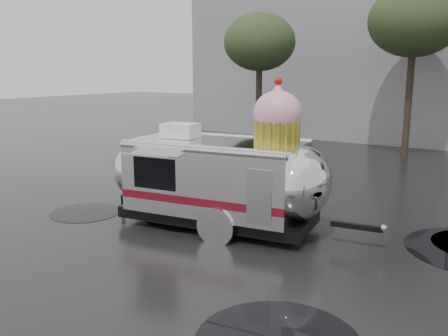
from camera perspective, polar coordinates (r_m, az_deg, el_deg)
The scene contains 9 objects.
ground at distance 10.91m, azimuth 3.06°, elevation -10.59°, with size 120.00×120.00×0.00m, color black.
puddles at distance 11.72m, azimuth 11.58°, elevation -9.18°, with size 12.83×8.96×0.01m.
grey_building at distance 34.06m, azimuth 18.30°, elevation 15.13°, with size 22.00×12.00×13.00m, color slate.
tree_left at distance 24.89m, azimuth 4.30°, elevation 14.79°, with size 3.64×3.64×6.95m.
tree_mid at distance 24.38m, azimuth 21.97°, elevation 16.09°, with size 4.20×4.20×8.03m.
barricade_row at distance 21.80m, azimuth 3.59°, elevation 2.15°, with size 4.30×0.80×1.00m.
airstream_trailer at distance 12.49m, azimuth -0.39°, elevation -0.84°, with size 7.48×3.50×4.06m.
person_left at distance 13.41m, azimuth -5.77°, elevation -2.39°, with size 0.64×0.42×1.76m, color gold.
umbrella_pink at distance 13.20m, azimuth -5.86°, elevation 1.96°, with size 1.07×1.07×2.28m.
Camera 1 is at (5.02, -8.76, 4.14)m, focal length 38.00 mm.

